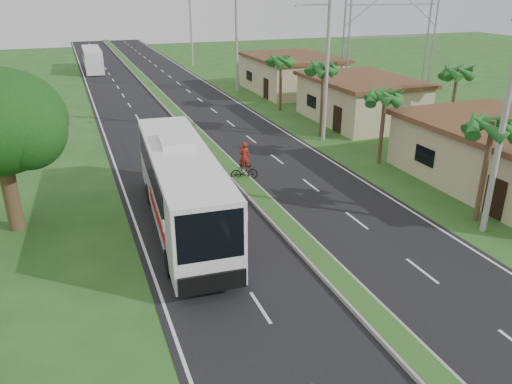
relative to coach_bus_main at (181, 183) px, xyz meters
name	(u,v)px	position (x,y,z in m)	size (l,w,h in m)	color
ground	(346,288)	(4.57, -7.35, -2.26)	(180.00, 180.00, 0.00)	#28511E
road_asphalt	(206,144)	(4.57, 12.65, -2.25)	(14.00, 160.00, 0.02)	black
median_strip	(206,143)	(4.57, 12.65, -2.16)	(1.20, 160.00, 0.18)	gray
lane_edge_left	(111,155)	(-2.13, 12.65, -2.26)	(0.12, 160.00, 0.01)	silver
lane_edge_right	(290,135)	(11.27, 12.65, -2.26)	(0.12, 160.00, 0.01)	silver
shop_near	(512,156)	(18.57, -1.35, -0.49)	(8.60, 12.60, 3.52)	tan
shop_mid	(360,99)	(18.57, 14.65, -0.41)	(7.60, 10.60, 3.67)	tan
shop_far	(291,73)	(18.57, 28.65, -0.33)	(8.60, 11.60, 3.82)	tan
palm_verge_a	(493,126)	(13.57, -4.35, 2.48)	(2.40, 2.40, 5.45)	#473321
palm_verge_b	(385,96)	(13.97, 4.65, 2.09)	(2.40, 2.40, 5.05)	#473321
palm_verge_c	(324,68)	(13.37, 11.65, 2.86)	(2.40, 2.40, 5.85)	#473321
palm_verge_d	(281,60)	(13.87, 20.65, 2.29)	(2.40, 2.40, 5.25)	#473321
palm_behind_shop	(458,72)	(22.07, 7.65, 2.67)	(2.40, 2.40, 5.65)	#473321
utility_pole_a	(505,112)	(13.07, -5.35, 3.41)	(1.60, 0.28, 11.00)	gray
utility_pole_b	(327,54)	(13.04, 10.65, 3.99)	(3.20, 0.28, 12.00)	gray
utility_pole_c	(237,37)	(13.07, 30.65, 3.41)	(1.60, 0.28, 11.00)	gray
utility_pole_d	(191,27)	(13.07, 50.65, 3.16)	(1.60, 0.28, 10.50)	gray
billboard_lattice	(391,28)	(26.57, 22.65, 4.56)	(10.18, 1.18, 12.07)	gray
coach_bus_main	(181,183)	(0.00, 0.00, 0.00)	(3.46, 12.88, 4.12)	white
coach_bus_far	(92,58)	(-0.60, 51.14, -0.58)	(2.38, 10.20, 2.96)	white
motorcyclist	(244,166)	(4.80, 4.92, -1.40)	(1.69, 0.76, 2.32)	black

